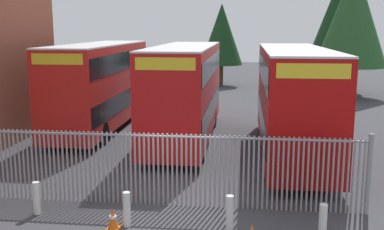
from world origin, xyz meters
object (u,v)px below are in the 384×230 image
(double_decker_bus_behind_fence_left, at_px, (100,83))
(bollard_center_front, at_px, (127,209))
(bollard_far_right, at_px, (323,222))
(double_decker_bus_near_gate, at_px, (293,97))
(bollard_near_left, at_px, (37,198))
(double_decker_bus_behind_fence_right, at_px, (185,89))
(traffic_cone_mid_forecourt, at_px, (113,219))
(bollard_near_right, at_px, (230,213))

(double_decker_bus_behind_fence_left, xyz_separation_m, bollard_center_front, (4.39, -11.72, -1.95))
(bollard_center_front, height_order, bollard_far_right, same)
(double_decker_bus_near_gate, xyz_separation_m, bollard_near_left, (-7.78, -7.24, -1.95))
(double_decker_bus_behind_fence_right, height_order, traffic_cone_mid_forecourt, double_decker_bus_behind_fence_right)
(bollard_center_front, relative_size, traffic_cone_mid_forecourt, 1.61)
(double_decker_bus_behind_fence_left, xyz_separation_m, double_decker_bus_behind_fence_right, (4.69, -1.88, 0.00))
(traffic_cone_mid_forecourt, bearing_deg, bollard_center_front, 37.66)
(double_decker_bus_near_gate, height_order, double_decker_bus_behind_fence_left, same)
(bollard_near_left, bearing_deg, double_decker_bus_behind_fence_right, 71.92)
(traffic_cone_mid_forecourt, bearing_deg, double_decker_bus_behind_fence_left, 108.83)
(double_decker_bus_near_gate, relative_size, bollard_far_right, 11.38)
(double_decker_bus_near_gate, bearing_deg, double_decker_bus_behind_fence_right, 155.94)
(double_decker_bus_near_gate, bearing_deg, bollard_center_front, -123.00)
(bollard_near_right, bearing_deg, bollard_near_left, 175.44)
(double_decker_bus_behind_fence_left, relative_size, bollard_center_front, 11.38)
(double_decker_bus_near_gate, bearing_deg, bollard_far_right, -89.70)
(double_decker_bus_near_gate, relative_size, double_decker_bus_behind_fence_left, 1.00)
(double_decker_bus_behind_fence_left, height_order, bollard_near_left, double_decker_bus_behind_fence_left)
(double_decker_bus_behind_fence_right, relative_size, bollard_center_front, 11.38)
(bollard_near_right, distance_m, traffic_cone_mid_forecourt, 3.07)
(double_decker_bus_near_gate, height_order, bollard_far_right, double_decker_bus_near_gate)
(double_decker_bus_near_gate, relative_size, traffic_cone_mid_forecourt, 18.32)
(double_decker_bus_behind_fence_left, distance_m, bollard_far_right, 15.38)
(double_decker_bus_behind_fence_left, height_order, bollard_center_front, double_decker_bus_behind_fence_left)
(bollard_near_right, xyz_separation_m, traffic_cone_mid_forecourt, (-3.05, -0.30, -0.19))
(double_decker_bus_behind_fence_right, xyz_separation_m, bollard_far_right, (4.77, -10.09, -1.95))
(bollard_near_left, xyz_separation_m, traffic_cone_mid_forecourt, (2.44, -0.74, -0.19))
(bollard_center_front, bearing_deg, bollard_near_left, 169.75)
(bollard_far_right, xyz_separation_m, traffic_cone_mid_forecourt, (-5.38, 0.01, -0.19))
(double_decker_bus_behind_fence_left, bearing_deg, traffic_cone_mid_forecourt, -71.17)
(double_decker_bus_near_gate, relative_size, double_decker_bus_behind_fence_right, 1.00)
(double_decker_bus_behind_fence_left, relative_size, bollard_far_right, 11.38)
(double_decker_bus_behind_fence_left, distance_m, bollard_near_right, 13.81)
(bollard_near_left, height_order, bollard_far_right, same)
(bollard_near_right, bearing_deg, bollard_center_front, -178.76)
(double_decker_bus_near_gate, bearing_deg, bollard_near_left, -137.05)
(bollard_far_right, distance_m, traffic_cone_mid_forecourt, 5.38)
(bollard_near_left, height_order, bollard_center_front, same)
(bollard_center_front, xyz_separation_m, traffic_cone_mid_forecourt, (-0.31, -0.24, -0.19))
(double_decker_bus_behind_fence_left, bearing_deg, bollard_near_right, -58.56)
(double_decker_bus_near_gate, distance_m, double_decker_bus_behind_fence_left, 10.22)
(bollard_near_right, xyz_separation_m, bollard_far_right, (2.33, -0.31, 0.00))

